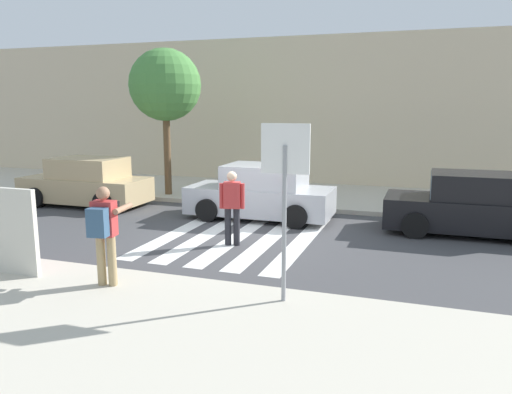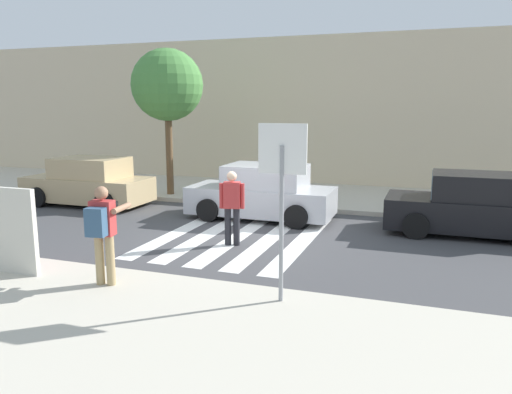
% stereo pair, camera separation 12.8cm
% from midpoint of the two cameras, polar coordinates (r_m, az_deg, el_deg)
% --- Properties ---
extents(ground_plane, '(120.00, 120.00, 0.00)m').
position_cam_midpoint_polar(ground_plane, '(12.21, -2.67, -4.76)').
color(ground_plane, '#424244').
extents(sidewalk_near, '(60.00, 6.00, 0.14)m').
position_cam_midpoint_polar(sidewalk_near, '(7.16, -21.99, -16.30)').
color(sidewalk_near, beige).
rests_on(sidewalk_near, ground).
extents(sidewalk_far, '(60.00, 4.80, 0.14)m').
position_cam_midpoint_polar(sidewalk_far, '(17.78, 4.43, 0.28)').
color(sidewalk_far, beige).
rests_on(sidewalk_far, ground).
extents(building_facade_far, '(56.00, 4.00, 5.84)m').
position_cam_midpoint_polar(building_facade_far, '(21.79, 7.48, 9.63)').
color(building_facade_far, beige).
rests_on(building_facade_far, ground).
extents(crosswalk_stripe_0, '(0.44, 5.20, 0.01)m').
position_cam_midpoint_polar(crosswalk_stripe_0, '(13.03, -8.92, -3.87)').
color(crosswalk_stripe_0, silver).
rests_on(crosswalk_stripe_0, ground).
extents(crosswalk_stripe_1, '(0.44, 5.20, 0.01)m').
position_cam_midpoint_polar(crosswalk_stripe_1, '(12.69, -5.71, -4.19)').
color(crosswalk_stripe_1, silver).
rests_on(crosswalk_stripe_1, ground).
extents(crosswalk_stripe_2, '(0.44, 5.20, 0.01)m').
position_cam_midpoint_polar(crosswalk_stripe_2, '(12.39, -2.33, -4.51)').
color(crosswalk_stripe_2, silver).
rests_on(crosswalk_stripe_2, ground).
extents(crosswalk_stripe_3, '(0.44, 5.20, 0.01)m').
position_cam_midpoint_polar(crosswalk_stripe_3, '(12.13, 1.21, -4.83)').
color(crosswalk_stripe_3, silver).
rests_on(crosswalk_stripe_3, ground).
extents(crosswalk_stripe_4, '(0.44, 5.20, 0.01)m').
position_cam_midpoint_polar(crosswalk_stripe_4, '(11.92, 4.89, -5.14)').
color(crosswalk_stripe_4, silver).
rests_on(crosswalk_stripe_4, ground).
extents(stop_sign, '(0.76, 0.08, 2.79)m').
position_cam_midpoint_polar(stop_sign, '(7.59, 2.85, 2.71)').
color(stop_sign, gray).
rests_on(stop_sign, sidewalk_near).
extents(photographer_with_backpack, '(0.66, 0.90, 1.72)m').
position_cam_midpoint_polar(photographer_with_backpack, '(8.83, -17.38, -3.34)').
color(photographer_with_backpack, tan).
rests_on(photographer_with_backpack, sidewalk_near).
extents(pedestrian_crossing, '(0.56, 0.33, 1.72)m').
position_cam_midpoint_polar(pedestrian_crossing, '(11.42, -3.08, -0.80)').
color(pedestrian_crossing, '#232328').
rests_on(pedestrian_crossing, ground).
extents(parked_car_tan, '(4.10, 1.92, 1.55)m').
position_cam_midpoint_polar(parked_car_tan, '(17.02, -19.03, 1.52)').
color(parked_car_tan, tan).
rests_on(parked_car_tan, ground).
extents(parked_car_silver, '(4.10, 1.92, 1.55)m').
position_cam_midpoint_polar(parked_car_silver, '(14.19, 0.36, 0.41)').
color(parked_car_silver, '#B7BABF').
rests_on(parked_car_silver, ground).
extents(parked_car_black, '(4.10, 1.92, 1.55)m').
position_cam_midpoint_polar(parked_car_black, '(13.52, 23.20, -0.95)').
color(parked_car_black, black).
rests_on(parked_car_black, ground).
extents(street_tree_west, '(2.42, 2.42, 4.94)m').
position_cam_midpoint_polar(street_tree_west, '(17.45, -10.56, 12.41)').
color(street_tree_west, brown).
rests_on(street_tree_west, sidewalk_far).
extents(advertising_board, '(1.10, 0.11, 1.60)m').
position_cam_midpoint_polar(advertising_board, '(10.15, -26.42, -3.52)').
color(advertising_board, beige).
rests_on(advertising_board, sidewalk_near).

